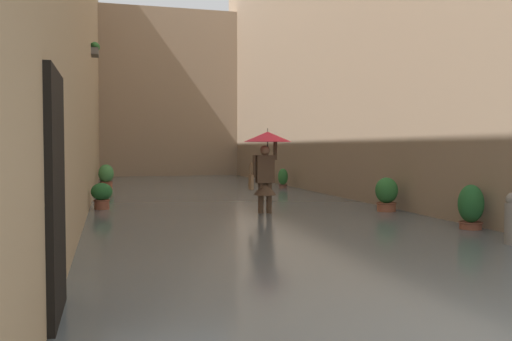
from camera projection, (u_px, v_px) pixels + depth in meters
ground_plane at (218, 203)px, 15.19m from camera, size 60.97×60.97×0.00m
flood_water at (218, 200)px, 15.18m from camera, size 7.62×30.39×0.14m
building_facade_far at (168, 95)px, 27.63m from camera, size 10.42×1.80×8.47m
person_wading at (266, 155)px, 11.65m from camera, size 1.04×1.04×1.97m
potted_plant_near_right at (106, 178)px, 18.42m from camera, size 0.51×0.51×0.94m
potted_plant_far_right at (102, 196)px, 12.43m from camera, size 0.49×0.49×0.75m
potted_plant_mid_right at (106, 176)px, 19.93m from camera, size 0.54×0.54×0.93m
potted_plant_far_left at (283, 180)px, 18.89m from camera, size 0.35×0.35×0.82m
potted_plant_mid_left at (471, 210)px, 9.41m from camera, size 0.44×0.44×0.92m
potted_plant_near_left at (386, 196)px, 12.05m from camera, size 0.50×0.50×0.89m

